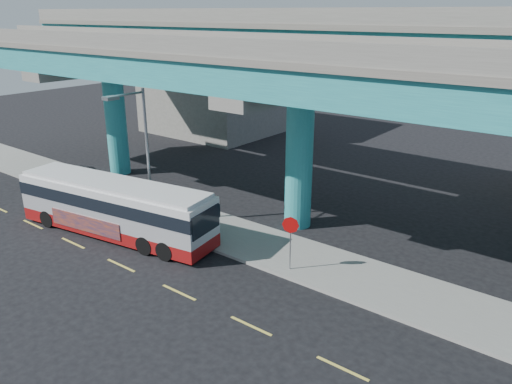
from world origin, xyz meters
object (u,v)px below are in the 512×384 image
Objects in this scene: parked_car at (86,175)px; transit_bus at (115,206)px; stop_sign at (290,232)px; street_lamp at (138,139)px.

transit_bus is at bearing -133.29° from parked_car.
parked_car is at bearing 146.63° from transit_bus.
stop_sign is at bearing 4.29° from transit_bus.
parked_car is 9.85m from street_lamp.
parked_car is 18.09m from stop_sign.
street_lamp is at bearing 65.38° from transit_bus.
transit_bus reaches higher than stop_sign.
transit_bus reaches higher than parked_car.
stop_sign is at bearing 4.49° from street_lamp.
stop_sign is at bearing -113.32° from parked_car.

